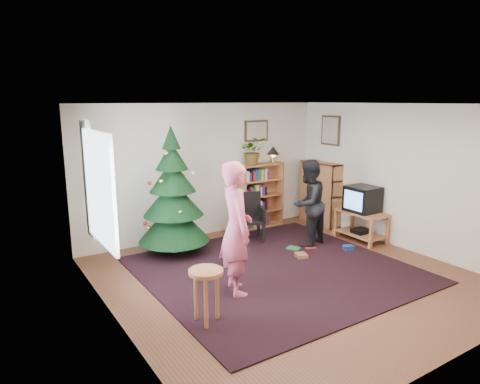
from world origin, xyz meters
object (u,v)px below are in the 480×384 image
bookshelf_right (320,193)px  potted_plant (253,151)px  person_by_chair (308,204)px  table_lamp (273,152)px  tv_stand (361,223)px  person_standing (236,228)px  christmas_tree (173,202)px  picture_back (256,131)px  crt_tv (363,199)px  bookshelf_back (261,195)px  armchair (247,215)px  stool (206,282)px  picture_right (331,130)px

bookshelf_right → potted_plant: 1.72m
person_by_chair → table_lamp: (0.31, 1.44, 0.75)m
bookshelf_right → tv_stand: bookshelf_right is taller
person_standing → potted_plant: potted_plant is taller
bookshelf_right → christmas_tree: bearing=90.2°
christmas_tree → picture_back: bearing=16.9°
christmas_tree → person_standing: bearing=-87.5°
crt_tv → potted_plant: bearing=125.5°
bookshelf_back → person_by_chair: bearing=-90.5°
crt_tv → armchair: bearing=146.9°
person_by_chair → armchair: bearing=-67.1°
picture_back → tv_stand: size_ratio=0.61×
bookshelf_right → crt_tv: bookshelf_right is taller
crt_tv → stool: 4.03m
christmas_tree → potted_plant: bearing=14.7°
bookshelf_back → bookshelf_right: bearing=-23.4°
tv_stand → person_standing: (-3.12, -0.61, 0.57)m
bookshelf_right → person_standing: 3.73m
christmas_tree → armchair: bearing=-3.0°
bookshelf_back → armchair: 0.95m
picture_right → bookshelf_right: picture_right is taller
tv_stand → crt_tv: (-0.00, 0.00, 0.46)m
person_by_chair → potted_plant: 1.66m
potted_plant → armchair: bearing=-131.8°
crt_tv → person_by_chair: 1.10m
tv_stand → bookshelf_back: bearing=121.0°
table_lamp → christmas_tree: bearing=-168.2°
tv_stand → stool: size_ratio=1.37×
bookshelf_back → person_standing: size_ratio=0.72×
potted_plant → person_by_chair: bearing=-82.6°
bookshelf_right → person_standing: person_standing is taller
person_by_chair → potted_plant: (-0.19, 1.44, 0.80)m
christmas_tree → bookshelf_right: bearing=0.2°
picture_back → bookshelf_right: bearing=-28.2°
bookshelf_right → armchair: bookshelf_right is taller
stool → person_standing: person_standing is taller
picture_right → armchair: (-2.03, 0.00, -1.48)m
christmas_tree → bookshelf_right: size_ratio=1.66×
stool → tv_stand: bearing=16.4°
crt_tv → picture_back: bearing=119.6°
stool → person_standing: 0.98m
bookshelf_right → potted_plant: (-1.37, 0.50, 0.91)m
tv_stand → person_standing: 3.23m
picture_right → christmas_tree: bearing=178.7°
bookshelf_right → tv_stand: 1.29m
stool → table_lamp: 4.36m
bookshelf_right → potted_plant: size_ratio=2.38×
tv_stand → armchair: 2.12m
picture_right → person_standing: 3.95m
picture_back → crt_tv: size_ratio=1.02×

